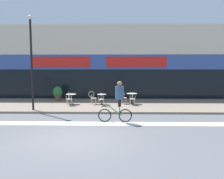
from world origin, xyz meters
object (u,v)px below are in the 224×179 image
object	(u,v)px
cafe_chair_2_side	(123,97)
cyclist_1	(118,98)
bistro_table_0	(71,97)
bistro_table_2	(132,96)
cafe_chair_0_near	(69,98)
lamp_post	(31,56)
planter_pot	(58,93)
cafe_chair_2_near	(132,98)
cafe_chair_1_side	(93,97)
cafe_chair_1_near	(101,98)
bistro_table_1	(102,97)

from	to	relation	value
cafe_chair_2_side	cyclist_1	world-z (taller)	cyclist_1
cyclist_1	bistro_table_0	bearing A→B (deg)	-52.35
bistro_table_2	cyclist_1	bearing A→B (deg)	-101.70
cafe_chair_0_near	bistro_table_2	bearing A→B (deg)	-83.56
cafe_chair_0_near	lamp_post	size ratio (longest dim) A/B	0.16
bistro_table_2	planter_pot	size ratio (longest dim) A/B	0.68
cafe_chair_2_near	bistro_table_2	bearing A→B (deg)	1.40
bistro_table_2	cafe_chair_1_side	size ratio (longest dim) A/B	0.83
planter_pot	cyclist_1	size ratio (longest dim) A/B	0.55
lamp_post	cafe_chair_1_side	bearing A→B (deg)	31.82
cafe_chair_0_near	planter_pot	world-z (taller)	planter_pot
cafe_chair_1_side	bistro_table_0	bearing A→B (deg)	-176.31
cafe_chair_1_near	cyclist_1	xyz separation A→B (m)	(1.11, -3.83, 0.52)
cafe_chair_2_side	planter_pot	world-z (taller)	planter_pot
bistro_table_2	planter_pot	distance (m)	5.80
cafe_chair_0_near	bistro_table_1	bearing A→B (deg)	-79.75
bistro_table_0	cafe_chair_1_near	xyz separation A→B (m)	(2.15, -0.67, 0.01)
cafe_chair_0_near	lamp_post	bearing A→B (deg)	124.04
cafe_chair_0_near	cafe_chair_1_side	distance (m)	1.62
bistro_table_2	cafe_chair_2_side	xyz separation A→B (m)	(-0.63, -0.00, -0.02)
cafe_chair_0_near	cafe_chair_1_near	distance (m)	2.14
bistro_table_2	cafe_chair_2_near	xyz separation A→B (m)	(-0.00, -0.63, -0.02)
cafe_chair_0_near	cafe_chair_1_near	size ratio (longest dim) A/B	1.00
bistro_table_0	cyclist_1	distance (m)	5.58
planter_pot	lamp_post	world-z (taller)	lamp_post
lamp_post	cafe_chair_0_near	bearing A→B (deg)	39.00
cafe_chair_1_near	cafe_chair_2_side	size ratio (longest dim) A/B	1.00
bistro_table_0	cafe_chair_2_side	distance (m)	3.62
cafe_chair_2_side	cafe_chair_0_near	bearing A→B (deg)	-167.29
cafe_chair_2_near	cafe_chair_2_side	xyz separation A→B (m)	(-0.62, 0.62, 0.00)
cafe_chair_2_side	planter_pot	size ratio (longest dim) A/B	0.82
cafe_chair_2_side	lamp_post	size ratio (longest dim) A/B	0.16
cafe_chair_1_near	lamp_post	distance (m)	5.01
cafe_chair_2_side	planter_pot	xyz separation A→B (m)	(-4.99, 1.45, 0.08)
bistro_table_1	bistro_table_2	bearing A→B (deg)	7.41
cyclist_1	bistro_table_1	bearing A→B (deg)	-74.20
bistro_table_0	cafe_chair_0_near	xyz separation A→B (m)	(0.01, -0.63, 0.01)
cafe_chair_1_near	planter_pot	world-z (taller)	planter_pot
cafe_chair_2_near	cafe_chair_2_side	world-z (taller)	same
cafe_chair_0_near	cyclist_1	size ratio (longest dim) A/B	0.45
cafe_chair_0_near	cafe_chair_2_side	world-z (taller)	same
bistro_table_2	lamp_post	world-z (taller)	lamp_post
bistro_table_2	lamp_post	distance (m)	7.03
bistro_table_2	cafe_chair_0_near	xyz separation A→B (m)	(-4.23, -0.85, -0.02)
bistro_table_1	cafe_chair_2_side	bearing A→B (deg)	10.48
bistro_table_1	cyclist_1	size ratio (longest dim) A/B	0.36
cafe_chair_1_side	cyclist_1	size ratio (longest dim) A/B	0.45
cafe_chair_2_near	bistro_table_1	bearing A→B (deg)	82.01
bistro_table_0	planter_pot	bearing A→B (deg)	129.48
bistro_table_0	cafe_chair_1_near	world-z (taller)	cafe_chair_1_near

